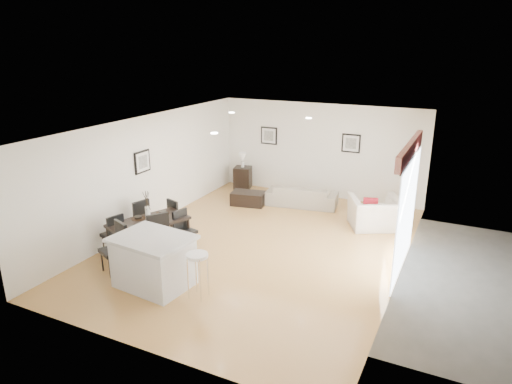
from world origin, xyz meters
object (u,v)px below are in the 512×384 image
at_px(sofa, 302,196).
at_px(bar_stool, 197,260).
at_px(dining_chair_wfar, 139,217).
at_px(dining_chair_enear, 161,236).
at_px(coffee_table, 248,198).
at_px(armchair, 375,213).
at_px(side_table, 243,177).
at_px(kitchen_island, 154,261).
at_px(dining_table, 149,224).
at_px(dining_chair_foot, 176,214).
at_px(dining_chair_head, 117,244).
at_px(dining_chair_efar, 183,227).
at_px(dining_chair_wnear, 114,232).

bearing_deg(sofa, bar_stool, 81.40).
bearing_deg(dining_chair_wfar, dining_chair_enear, 72.98).
height_order(dining_chair_wfar, coffee_table, dining_chair_wfar).
relative_size(armchair, side_table, 1.79).
bearing_deg(dining_chair_wfar, kitchen_island, 61.77).
relative_size(dining_table, kitchen_island, 1.24).
distance_m(dining_chair_foot, bar_stool, 3.01).
distance_m(dining_table, dining_chair_head, 1.02).
relative_size(dining_chair_enear, dining_chair_efar, 1.19).
bearing_deg(dining_chair_head, armchair, 70.14).
bearing_deg(dining_chair_head, coffee_table, 105.92).
bearing_deg(dining_chair_wnear, dining_table, 142.76).
height_order(armchair, kitchen_island, kitchen_island).
bearing_deg(sofa, dining_chair_efar, 60.64).
relative_size(dining_chair_wfar, dining_chair_efar, 1.11).
relative_size(dining_chair_wfar, side_table, 1.43).
bearing_deg(side_table, dining_chair_wfar, -94.09).
xyz_separation_m(dining_chair_wnear, side_table, (0.33, 5.30, -0.15)).
bearing_deg(dining_chair_enear, kitchen_island, -116.41).
bearing_deg(sofa, kitchen_island, 71.17).
distance_m(side_table, kitchen_island, 6.19).
bearing_deg(dining_chair_efar, bar_stool, -124.32).
bearing_deg(dining_chair_foot, dining_chair_enear, 131.95).
bearing_deg(dining_chair_foot, coffee_table, -85.53).
height_order(side_table, kitchen_island, kitchen_island).
distance_m(dining_chair_enear, kitchen_island, 0.94).
bearing_deg(side_table, dining_table, -86.95).
bearing_deg(dining_chair_wnear, side_table, -167.20).
relative_size(sofa, dining_chair_wnear, 2.22).
bearing_deg(dining_chair_wfar, dining_chair_efar, 107.79).
bearing_deg(dining_chair_enear, armchair, -8.99).
distance_m(dining_chair_wfar, coffee_table, 3.39).
bearing_deg(side_table, dining_chair_efar, -79.21).
relative_size(dining_chair_head, kitchen_island, 0.67).
xyz_separation_m(dining_chair_wfar, dining_chair_enear, (1.16, -0.75, 0.04)).
height_order(dining_chair_wnear, dining_chair_foot, dining_chair_wnear).
bearing_deg(dining_chair_enear, dining_table, 92.58).
bearing_deg(side_table, dining_chair_foot, -86.48).
relative_size(sofa, dining_chair_head, 1.94).
height_order(dining_chair_foot, side_table, dining_chair_foot).
distance_m(dining_chair_wnear, dining_chair_wfar, 0.82).
bearing_deg(dining_chair_foot, dining_chair_efar, 153.85).
bearing_deg(dining_chair_wnear, dining_chair_wfar, -164.14).
bearing_deg(bar_stool, dining_chair_foot, 132.55).
height_order(dining_chair_enear, kitchen_island, dining_chair_enear).
relative_size(dining_chair_wnear, side_table, 1.31).
bearing_deg(coffee_table, armchair, -13.39).
xyz_separation_m(dining_chair_wnear, dining_chair_enear, (1.17, 0.07, 0.09)).
distance_m(dining_chair_head, kitchen_island, 1.03).
height_order(kitchen_island, bar_stool, kitchen_island).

